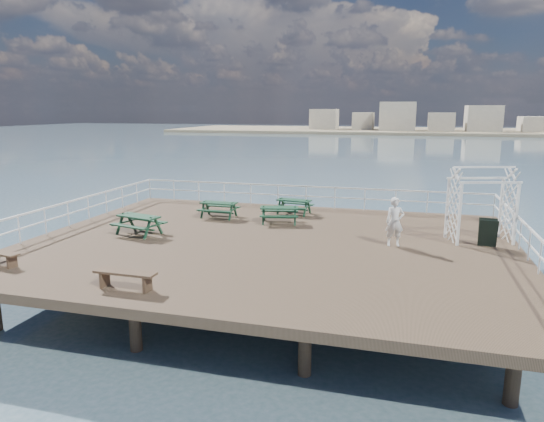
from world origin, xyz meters
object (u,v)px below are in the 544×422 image
at_px(picnic_table_c, 294,204).
at_px(flat_bench_far, 0,255).
at_px(picnic_table_b, 279,211).
at_px(trellis_arbor, 481,208).
at_px(person, 395,222).
at_px(flat_bench_near, 125,276).
at_px(picnic_table_d, 139,221).
at_px(picnic_table_a, 219,206).

height_order(picnic_table_c, flat_bench_far, picnic_table_c).
relative_size(picnic_table_b, trellis_arbor, 0.67).
distance_m(picnic_table_c, person, 6.46).
bearing_deg(flat_bench_near, flat_bench_far, 171.56).
bearing_deg(picnic_table_b, picnic_table_d, -157.94).
height_order(picnic_table_a, picnic_table_d, picnic_table_d).
relative_size(picnic_table_a, trellis_arbor, 0.59).
bearing_deg(picnic_table_c, picnic_table_b, -87.66).
height_order(picnic_table_a, picnic_table_b, picnic_table_b).
distance_m(picnic_table_b, trellis_arbor, 8.10).
bearing_deg(trellis_arbor, flat_bench_near, -159.12).
bearing_deg(picnic_table_b, picnic_table_a, 161.22).
bearing_deg(picnic_table_c, picnic_table_d, -125.36).
bearing_deg(picnic_table_c, trellis_arbor, -12.09).
distance_m(picnic_table_a, flat_bench_near, 9.22).
xyz_separation_m(picnic_table_d, flat_bench_far, (-2.25, -4.66, -0.22)).
bearing_deg(picnic_table_d, trellis_arbor, 24.72).
xyz_separation_m(flat_bench_near, flat_bench_far, (-5.05, 0.82, -0.06)).
relative_size(picnic_table_a, person, 0.94).
bearing_deg(flat_bench_near, picnic_table_d, 117.81).
distance_m(picnic_table_d, flat_bench_near, 6.15).
bearing_deg(picnic_table_d, picnic_table_a, 76.19).
relative_size(picnic_table_b, person, 1.06).
height_order(picnic_table_c, person, person).
xyz_separation_m(picnic_table_d, person, (9.85, 1.00, 0.34)).
bearing_deg(person, picnic_table_a, 147.93).
height_order(picnic_table_c, trellis_arbor, trellis_arbor).
bearing_deg(picnic_table_c, picnic_table_a, -144.04).
bearing_deg(flat_bench_far, flat_bench_near, 1.91).
distance_m(flat_bench_near, person, 9.58).
bearing_deg(person, flat_bench_far, -168.11).
height_order(picnic_table_b, flat_bench_near, picnic_table_b).
bearing_deg(picnic_table_a, flat_bench_near, -83.49).
bearing_deg(picnic_table_b, flat_bench_far, -144.19).
relative_size(picnic_table_a, picnic_table_d, 0.81).
xyz_separation_m(picnic_table_d, flat_bench_near, (2.80, -5.48, -0.16)).
bearing_deg(person, flat_bench_near, -150.60).
xyz_separation_m(picnic_table_c, person, (4.74, -4.37, 0.40)).
relative_size(picnic_table_d, person, 1.15).
bearing_deg(picnic_table_d, flat_bench_far, -101.96).
height_order(picnic_table_c, picnic_table_d, picnic_table_d).
bearing_deg(trellis_arbor, picnic_table_b, 156.30).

